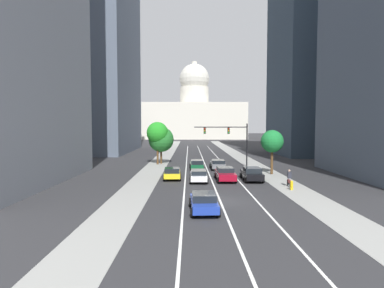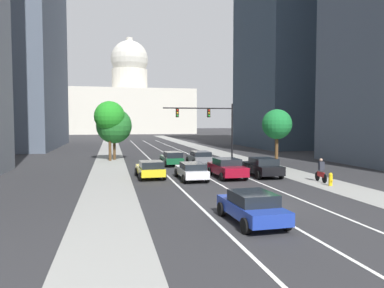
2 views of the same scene
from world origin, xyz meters
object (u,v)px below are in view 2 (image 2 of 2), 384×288
(car_gray, at_px, (200,157))
(street_tree_near_left, at_px, (114,126))
(traffic_signal_mast, at_px, (211,120))
(car_blue, at_px, (252,207))
(capitol_building, at_px, (130,104))
(car_black, at_px, (262,167))
(car_crimson, at_px, (227,168))
(car_white, at_px, (192,170))
(car_yellow, at_px, (150,169))
(street_tree_near_right, at_px, (277,125))
(car_green, at_px, (172,158))
(street_tree_mid_left, at_px, (110,117))
(cyclist, at_px, (321,170))
(fire_hydrant, at_px, (331,179))

(car_gray, distance_m, street_tree_near_left, 11.27)
(car_gray, distance_m, traffic_signal_mast, 5.76)
(car_blue, distance_m, traffic_signal_mast, 26.25)
(capitol_building, height_order, car_black, capitol_building)
(car_crimson, relative_size, car_gray, 1.09)
(car_black, xyz_separation_m, street_tree_near_left, (-11.53, 15.75, 3.16))
(car_white, relative_size, street_tree_near_left, 0.78)
(car_crimson, relative_size, car_yellow, 1.14)
(capitol_building, height_order, street_tree_near_right, capitol_building)
(car_white, relative_size, street_tree_near_right, 0.83)
(street_tree_near_right, height_order, street_tree_near_left, street_tree_near_left)
(car_crimson, height_order, car_gray, car_crimson)
(car_black, bearing_deg, car_green, 35.44)
(car_gray, relative_size, car_green, 1.03)
(capitol_building, bearing_deg, car_blue, -90.65)
(street_tree_near_right, bearing_deg, street_tree_mid_left, 146.56)
(car_black, height_order, car_white, car_black)
(car_crimson, height_order, car_white, car_crimson)
(car_blue, xyz_separation_m, cyclist, (9.03, 9.13, 0.13))
(car_blue, bearing_deg, cyclist, -46.78)
(car_yellow, xyz_separation_m, car_gray, (5.95, 8.25, 0.02))
(car_white, relative_size, cyclist, 2.71)
(fire_hydrant, bearing_deg, car_green, 122.30)
(car_yellow, relative_size, cyclist, 2.44)
(car_white, distance_m, street_tree_mid_left, 17.17)
(car_crimson, relative_size, car_black, 1.01)
(car_crimson, height_order, fire_hydrant, car_crimson)
(traffic_signal_mast, xyz_separation_m, fire_hydrant, (3.59, -17.94, -4.19))
(capitol_building, bearing_deg, cyclist, -86.48)
(car_green, relative_size, traffic_signal_mast, 0.52)
(car_yellow, height_order, traffic_signal_mast, traffic_signal_mast)
(car_white, height_order, traffic_signal_mast, traffic_signal_mast)
(fire_hydrant, xyz_separation_m, cyclist, (0.29, 1.64, 0.39))
(car_blue, bearing_deg, car_white, -2.08)
(car_green, xyz_separation_m, cyclist, (9.03, -12.19, 0.09))
(car_black, bearing_deg, car_white, 96.27)
(car_yellow, distance_m, traffic_signal_mast, 14.92)
(car_gray, height_order, car_green, car_green)
(car_black, distance_m, traffic_signal_mast, 13.36)
(car_yellow, bearing_deg, car_gray, -37.95)
(cyclist, bearing_deg, car_crimson, 63.66)
(car_black, bearing_deg, car_crimson, 91.16)
(car_crimson, xyz_separation_m, street_tree_near_left, (-8.55, 15.76, 3.16))
(car_white, bearing_deg, traffic_signal_mast, -20.72)
(car_yellow, distance_m, fire_hydrant, 13.19)
(capitol_building, height_order, street_tree_mid_left, capitol_building)
(street_tree_near_left, bearing_deg, fire_hydrant, -55.62)
(car_crimson, xyz_separation_m, car_blue, (-2.98, -12.66, -0.07))
(street_tree_mid_left, bearing_deg, car_black, -51.14)
(car_gray, bearing_deg, street_tree_mid_left, 57.06)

